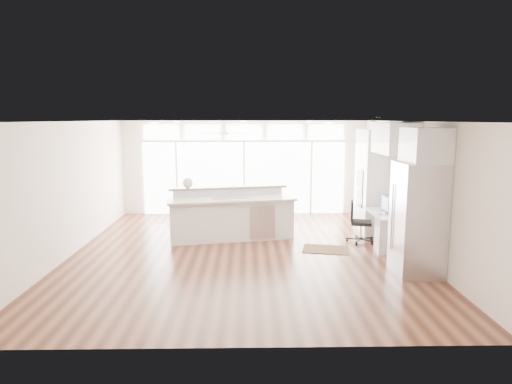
{
  "coord_description": "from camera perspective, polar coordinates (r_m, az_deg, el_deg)",
  "views": [
    {
      "loc": [
        0.1,
        -9.17,
        2.75
      ],
      "look_at": [
        0.28,
        0.6,
        1.18
      ],
      "focal_mm": 32.0,
      "sensor_mm": 36.0,
      "label": 1
    }
  ],
  "objects": [
    {
      "name": "wall_left",
      "position": [
        9.95,
        -22.26,
        0.36
      ],
      "size": [
        0.04,
        8.0,
        2.7
      ],
      "primitive_type": "cube",
      "color": "silver",
      "rests_on": "floor"
    },
    {
      "name": "wall_front",
      "position": [
        5.36,
        -2.1,
        -6.02
      ],
      "size": [
        7.0,
        0.04,
        2.7
      ],
      "primitive_type": "cube",
      "color": "silver",
      "rests_on": "floor"
    },
    {
      "name": "ceiling",
      "position": [
        9.17,
        -1.71,
        8.82
      ],
      "size": [
        7.0,
        8.0,
        0.02
      ],
      "primitive_type": "cube",
      "color": "white",
      "rests_on": "wall_back"
    },
    {
      "name": "floor",
      "position": [
        9.58,
        -1.63,
        -7.62
      ],
      "size": [
        7.0,
        8.0,
        0.02
      ],
      "primitive_type": "cube",
      "color": "#432114",
      "rests_on": "ground"
    },
    {
      "name": "wall_back",
      "position": [
        13.24,
        -1.5,
        3.06
      ],
      "size": [
        7.0,
        0.04,
        2.7
      ],
      "primitive_type": "cube",
      "color": "silver",
      "rests_on": "floor"
    },
    {
      "name": "office_chair",
      "position": [
        10.5,
        13.02,
        -3.7
      ],
      "size": [
        0.56,
        0.54,
        0.92
      ],
      "primitive_type": "cube",
      "rotation": [
        0.0,
        0.0,
        -0.22
      ],
      "color": "black",
      "rests_on": "floor"
    },
    {
      "name": "oven_cabinet",
      "position": [
        11.49,
        14.44,
        1.34
      ],
      "size": [
        0.64,
        1.2,
        2.5
      ],
      "primitive_type": "cube",
      "color": "white",
      "rests_on": "floor"
    },
    {
      "name": "monitor",
      "position": [
        10.08,
        15.98,
        -1.42
      ],
      "size": [
        0.1,
        0.5,
        0.41
      ],
      "primitive_type": "cube",
      "rotation": [
        0.0,
        0.0,
        0.04
      ],
      "color": "black",
      "rests_on": "desk_nook"
    },
    {
      "name": "upper_cabinets",
      "position": [
        9.96,
        16.99,
        6.44
      ],
      "size": [
        0.64,
        1.3,
        0.64
      ],
      "primitive_type": "cube",
      "color": "white",
      "rests_on": "wall_right"
    },
    {
      "name": "refrigerator",
      "position": [
        8.56,
        19.58,
        -3.2
      ],
      "size": [
        0.76,
        0.9,
        2.0
      ],
      "primitive_type": "cube",
      "color": "#B8B8BD",
      "rests_on": "floor"
    },
    {
      "name": "glass_wall",
      "position": [
        13.22,
        -1.49,
        1.74
      ],
      "size": [
        5.8,
        0.06,
        2.08
      ],
      "primitive_type": "cube",
      "color": "white",
      "rests_on": "wall_back"
    },
    {
      "name": "ceiling_fan",
      "position": [
        11.99,
        -3.97,
        7.82
      ],
      "size": [
        1.16,
        1.16,
        0.32
      ],
      "primitive_type": "cube",
      "color": "white",
      "rests_on": "ceiling"
    },
    {
      "name": "desk_window",
      "position": [
        10.12,
        18.34,
        1.86
      ],
      "size": [
        0.04,
        0.85,
        0.85
      ],
      "primitive_type": "cube",
      "color": "silver",
      "rests_on": "wall_right"
    },
    {
      "name": "keyboard",
      "position": [
        10.07,
        15.0,
        -2.54
      ],
      "size": [
        0.14,
        0.33,
        0.02
      ],
      "primitive_type": "cube",
      "rotation": [
        0.0,
        0.0,
        0.05
      ],
      "color": "white",
      "rests_on": "desk_nook"
    },
    {
      "name": "fishbowl",
      "position": [
        10.69,
        -8.52,
        1.15
      ],
      "size": [
        0.29,
        0.29,
        0.24
      ],
      "primitive_type": "sphere",
      "rotation": [
        0.0,
        0.0,
        0.2
      ],
      "color": "silver",
      "rests_on": "kitchen_island"
    },
    {
      "name": "desk_nook",
      "position": [
        10.22,
        16.27,
        -4.65
      ],
      "size": [
        0.72,
        1.3,
        0.76
      ],
      "primitive_type": "cube",
      "color": "white",
      "rests_on": "floor"
    },
    {
      "name": "fridge_cabinet",
      "position": [
        8.41,
        20.44,
        5.5
      ],
      "size": [
        0.64,
        0.9,
        0.6
      ],
      "primitive_type": "cube",
      "color": "white",
      "rests_on": "wall_right"
    },
    {
      "name": "recessed_lights",
      "position": [
        9.37,
        -1.7,
        8.7
      ],
      "size": [
        3.4,
        3.0,
        0.02
      ],
      "primitive_type": "cube",
      "color": "#EEE3CA",
      "rests_on": "ceiling"
    },
    {
      "name": "rug",
      "position": [
        9.88,
        8.69,
        -7.09
      ],
      "size": [
        1.07,
        0.86,
        0.01
      ],
      "primitive_type": "cube",
      "rotation": [
        0.0,
        0.0,
        -0.19
      ],
      "color": "#3A2212",
      "rests_on": "floor"
    },
    {
      "name": "framed_photos",
      "position": [
        10.72,
        17.22,
        1.49
      ],
      "size": [
        0.06,
        0.22,
        0.8
      ],
      "primitive_type": "cube",
      "color": "black",
      "rests_on": "wall_right"
    },
    {
      "name": "wall_right",
      "position": [
        9.88,
        19.08,
        0.48
      ],
      "size": [
        0.04,
        8.0,
        2.7
      ],
      "primitive_type": "cube",
      "color": "silver",
      "rests_on": "floor"
    },
    {
      "name": "transom_row",
      "position": [
        13.12,
        -1.52,
        7.51
      ],
      "size": [
        5.9,
        0.06,
        0.4
      ],
      "primitive_type": "cube",
      "color": "white",
      "rests_on": "wall_back"
    },
    {
      "name": "potted_plant",
      "position": [
        11.39,
        14.72,
        8.17
      ],
      "size": [
        0.3,
        0.33,
        0.23
      ],
      "primitive_type": "imported",
      "rotation": [
        0.0,
        0.0,
        -0.13
      ],
      "color": "#346129",
      "rests_on": "oven_cabinet"
    },
    {
      "name": "kitchen_island",
      "position": [
        10.52,
        -3.11,
        -2.78
      ],
      "size": [
        3.08,
        1.65,
        1.16
      ],
      "primitive_type": "cube",
      "rotation": [
        0.0,
        0.0,
        0.2
      ],
      "color": "white",
      "rests_on": "floor"
    }
  ]
}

